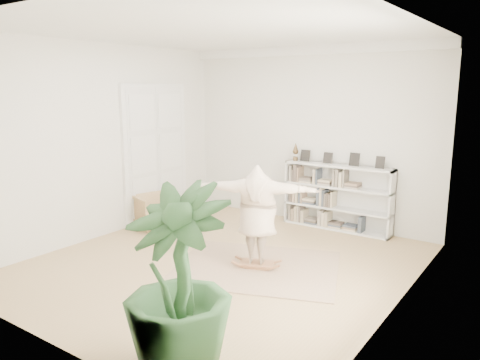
{
  "coord_description": "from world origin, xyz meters",
  "views": [
    {
      "loc": [
        4.3,
        -5.69,
        2.8
      ],
      "look_at": [
        0.08,
        0.4,
        1.32
      ],
      "focal_mm": 35.0,
      "sensor_mm": 36.0,
      "label": 1
    }
  ],
  "objects_px": {
    "rocker_board": "(257,264)",
    "houseplant": "(178,281)",
    "armchair": "(155,211)",
    "person": "(257,212)",
    "bookshelf": "(337,198)"
  },
  "relations": [
    {
      "from": "rocker_board",
      "to": "houseplant",
      "type": "xyz_separation_m",
      "value": [
        0.83,
        -2.71,
        0.88
      ]
    },
    {
      "from": "rocker_board",
      "to": "person",
      "type": "bearing_deg",
      "value": -110.7
    },
    {
      "from": "rocker_board",
      "to": "houseplant",
      "type": "bearing_deg",
      "value": -93.74
    },
    {
      "from": "bookshelf",
      "to": "person",
      "type": "bearing_deg",
      "value": -93.96
    },
    {
      "from": "rocker_board",
      "to": "houseplant",
      "type": "height_order",
      "value": "houseplant"
    },
    {
      "from": "armchair",
      "to": "rocker_board",
      "type": "distance_m",
      "value": 2.95
    },
    {
      "from": "armchair",
      "to": "rocker_board",
      "type": "xyz_separation_m",
      "value": [
        2.86,
        -0.65,
        -0.27
      ]
    },
    {
      "from": "armchair",
      "to": "person",
      "type": "distance_m",
      "value": 2.99
    },
    {
      "from": "bookshelf",
      "to": "houseplant",
      "type": "relative_size",
      "value": 1.16
    },
    {
      "from": "armchair",
      "to": "houseplant",
      "type": "distance_m",
      "value": 5.03
    },
    {
      "from": "person",
      "to": "houseplant",
      "type": "xyz_separation_m",
      "value": [
        0.83,
        -2.71,
        0.04
      ]
    },
    {
      "from": "armchair",
      "to": "rocker_board",
      "type": "relative_size",
      "value": 1.26
    },
    {
      "from": "bookshelf",
      "to": "armchair",
      "type": "relative_size",
      "value": 2.92
    },
    {
      "from": "houseplant",
      "to": "armchair",
      "type": "bearing_deg",
      "value": 137.61
    },
    {
      "from": "person",
      "to": "houseplant",
      "type": "bearing_deg",
      "value": 86.26
    }
  ]
}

